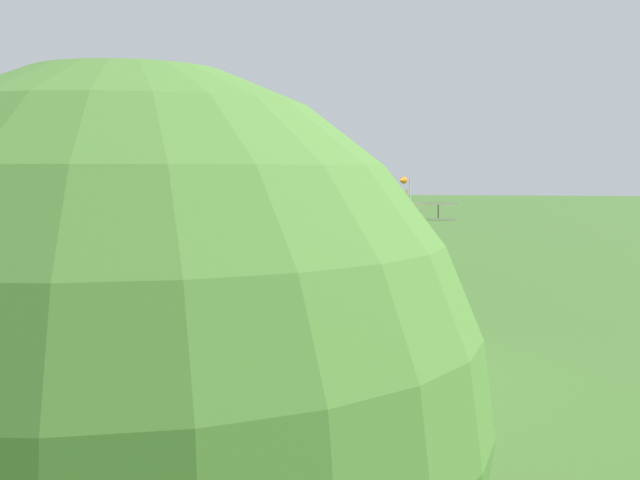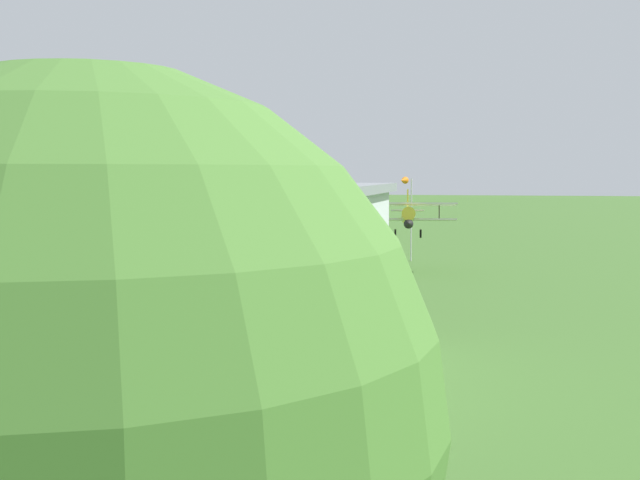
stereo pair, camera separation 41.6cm
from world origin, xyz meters
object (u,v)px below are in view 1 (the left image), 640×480
(biplane, at_px, (407,215))
(person_walking_on_apron, at_px, (379,287))
(hangar, at_px, (25,275))
(windsock, at_px, (403,187))
(person_by_parked_cars, at_px, (159,283))
(tree_at_field_edge, at_px, (134,418))
(car_red, at_px, (318,295))

(biplane, xyz_separation_m, person_walking_on_apron, (0.29, 15.13, -3.41))
(biplane, height_order, person_walking_on_apron, biplane)
(hangar, distance_m, windsock, 41.64)
(hangar, relative_size, person_by_parked_cars, 17.64)
(hangar, height_order, biplane, hangar)
(tree_at_field_edge, bearing_deg, person_by_parked_cars, -68.13)
(biplane, height_order, car_red, biplane)
(hangar, bearing_deg, person_walking_on_apron, -122.38)
(hangar, height_order, person_walking_on_apron, hangar)
(person_by_parked_cars, distance_m, windsock, 26.27)
(windsock, bearing_deg, tree_at_field_edge, 93.07)
(biplane, bearing_deg, car_red, 80.54)
(hangar, height_order, tree_at_field_edge, tree_at_field_edge)
(hangar, relative_size, tree_at_field_edge, 3.27)
(hangar, xyz_separation_m, biplane, (-11.87, -33.38, 0.73))
(person_walking_on_apron, bearing_deg, person_by_parked_cars, 2.32)
(car_red, relative_size, person_walking_on_apron, 2.80)
(car_red, bearing_deg, biplane, -99.46)
(biplane, bearing_deg, person_by_parked_cars, 49.08)
(biplane, distance_m, tree_at_field_edge, 55.54)
(hangar, relative_size, biplane, 3.77)
(hangar, bearing_deg, person_by_parked_cars, -84.46)
(car_red, xyz_separation_m, person_walking_on_apron, (-2.85, -3.72, 0.01))
(person_by_parked_cars, relative_size, windsock, 0.22)
(person_by_parked_cars, bearing_deg, tree_at_field_edge, 111.87)
(biplane, height_order, tree_at_field_edge, tree_at_field_edge)
(tree_at_field_edge, relative_size, windsock, 1.20)
(car_red, distance_m, person_walking_on_apron, 4.69)
(car_red, bearing_deg, tree_at_field_edge, 98.59)
(biplane, relative_size, tree_at_field_edge, 0.87)
(windsock, bearing_deg, biplane, 97.99)
(biplane, distance_m, person_walking_on_apron, 15.52)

